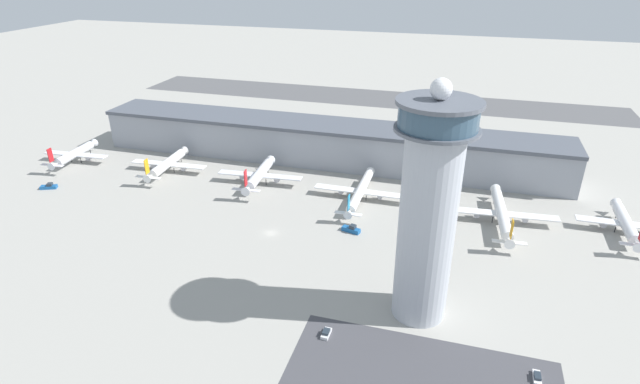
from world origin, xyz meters
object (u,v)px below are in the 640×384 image
object	(u,v)px
airplane_gate_delta	(360,191)
car_yellow_taxi	(537,377)
control_tower	(429,208)
airplane_gate_bravo	(168,164)
airplane_gate_foxtrot	(626,224)
airplane_gate_charlie	(259,175)
service_truck_catering	(49,187)
car_navy_sedan	(326,333)
service_truck_fuel	(351,229)
airplane_gate_echo	(502,214)
airplane_gate_alpha	(75,154)

from	to	relation	value
airplane_gate_delta	car_yellow_taxi	size ratio (longest dim) A/B	9.35
control_tower	car_yellow_taxi	size ratio (longest dim) A/B	14.26
airplane_gate_bravo	airplane_gate_foxtrot	distance (m)	185.42
airplane_gate_charlie	airplane_gate_delta	distance (m)	44.67
service_truck_catering	car_navy_sedan	distance (m)	147.08
airplane_gate_delta	airplane_gate_foxtrot	world-z (taller)	airplane_gate_foxtrot
control_tower	airplane_gate_bravo	bearing A→B (deg)	150.89
airplane_gate_delta	service_truck_fuel	size ratio (longest dim) A/B	6.05
airplane_gate_bravo	airplane_gate_echo	xyz separation A→B (m)	(143.47, -7.81, 0.04)
airplane_gate_bravo	service_truck_fuel	world-z (taller)	airplane_gate_bravo
service_truck_fuel	car_yellow_taxi	xyz separation A→B (m)	(57.31, -54.47, -0.46)
airplane_gate_foxtrot	control_tower	bearing A→B (deg)	-135.86
airplane_gate_alpha	car_navy_sedan	world-z (taller)	airplane_gate_alpha
airplane_gate_charlie	service_truck_catering	bearing A→B (deg)	-161.09
airplane_gate_bravo	service_truck_fuel	size ratio (longest dim) A/B	5.03
airplane_gate_foxtrot	airplane_gate_charlie	bearing A→B (deg)	179.11
service_truck_fuel	car_navy_sedan	xyz separation A→B (m)	(5.82, -54.01, -0.38)
service_truck_catering	airplane_gate_echo	bearing A→B (deg)	6.85
airplane_gate_bravo	service_truck_catering	size ratio (longest dim) A/B	5.06
airplane_gate_charlie	car_yellow_taxi	size ratio (longest dim) A/B	8.09
car_yellow_taxi	airplane_gate_echo	bearing A→B (deg)	94.48
airplane_gate_bravo	airplane_gate_charlie	size ratio (longest dim) A/B	0.96
airplane_gate_delta	service_truck_catering	bearing A→B (deg)	-168.35
airplane_gate_charlie	service_truck_fuel	world-z (taller)	airplane_gate_charlie
airplane_gate_charlie	service_truck_catering	distance (m)	89.04
airplane_gate_echo	car_yellow_taxi	world-z (taller)	airplane_gate_echo
airplane_gate_echo	airplane_gate_foxtrot	distance (m)	42.19
airplane_gate_foxtrot	car_yellow_taxi	distance (m)	88.32
control_tower	airplane_gate_delta	size ratio (longest dim) A/B	1.53
control_tower	car_yellow_taxi	distance (m)	46.72
service_truck_catering	car_yellow_taxi	size ratio (longest dim) A/B	1.54
airplane_gate_foxtrot	car_navy_sedan	bearing A→B (deg)	-137.51
airplane_gate_alpha	car_navy_sedan	bearing A→B (deg)	-28.96
airplane_gate_charlie	car_navy_sedan	xyz separation A→B (m)	(52.85, -82.30, -3.96)
airplane_gate_charlie	airplane_gate_echo	xyz separation A→B (m)	(98.40, -6.92, -0.48)
airplane_gate_charlie	airplane_gate_echo	world-z (taller)	airplane_gate_charlie
airplane_gate_bravo	airplane_gate_delta	xyz separation A→B (m)	(89.67, -3.18, -0.23)
control_tower	airplane_gate_charlie	size ratio (longest dim) A/B	1.76
control_tower	car_yellow_taxi	bearing A→B (deg)	-29.77
airplane_gate_alpha	airplane_gate_bravo	size ratio (longest dim) A/B	0.91
airplane_gate_alpha	airplane_gate_delta	xyz separation A→B (m)	(138.16, -1.01, -0.43)
airplane_gate_bravo	car_navy_sedan	bearing A→B (deg)	-40.35
service_truck_fuel	airplane_gate_alpha	bearing A→B (deg)	169.12
control_tower	airplane_gate_foxtrot	distance (m)	95.72
airplane_gate_foxtrot	car_yellow_taxi	size ratio (longest dim) A/B	7.38
airplane_gate_echo	car_navy_sedan	bearing A→B (deg)	-121.14
airplane_gate_alpha	service_truck_fuel	xyz separation A→B (m)	(140.59, -27.02, -3.26)
car_navy_sedan	service_truck_fuel	bearing A→B (deg)	96.16
car_navy_sedan	airplane_gate_echo	bearing A→B (deg)	58.86
airplane_gate_delta	car_navy_sedan	world-z (taller)	airplane_gate_delta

